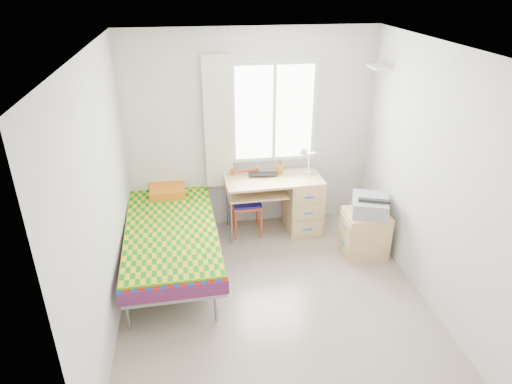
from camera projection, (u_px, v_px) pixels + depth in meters
floor at (274, 299)px, 4.90m from camera, size 3.50×3.50×0.00m
ceiling at (279, 49)px, 3.76m from camera, size 3.50×3.50×0.00m
wall_back at (251, 132)px, 5.88m from camera, size 3.20×0.00×3.20m
wall_left at (102, 202)px, 4.11m from camera, size 0.00×3.50×3.50m
wall_right at (434, 180)px, 4.54m from camera, size 0.00×3.50×3.50m
window at (274, 113)px, 5.79m from camera, size 1.10×0.04×1.30m
curtain at (218, 124)px, 5.70m from camera, size 0.35×0.05×1.70m
floating_shelf at (379, 67)px, 5.40m from camera, size 0.20×0.32×0.03m
bed at (171, 229)px, 5.30m from camera, size 1.12×2.26×0.97m
desk at (298, 201)px, 6.04m from camera, size 1.26×0.61×0.78m
chair at (247, 198)px, 5.99m from camera, size 0.38×0.38×0.87m
cabinet at (364, 233)px, 5.59m from camera, size 0.53×0.47×0.56m
printer at (370, 205)px, 5.43m from camera, size 0.54×0.58×0.20m
laptop at (263, 176)px, 5.87m from camera, size 0.39×0.27×0.03m
pen_cup at (280, 170)px, 5.97m from camera, size 0.09×0.09×0.11m
task_lamp at (307, 159)px, 5.76m from camera, size 0.23×0.32×0.42m
book at (258, 194)px, 5.87m from camera, size 0.19×0.25×0.02m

